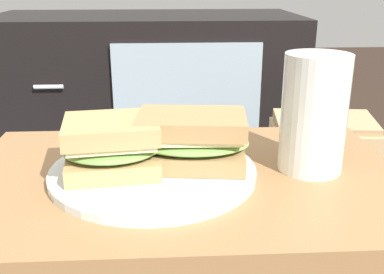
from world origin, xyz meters
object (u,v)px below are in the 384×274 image
at_px(plate, 153,171).
at_px(tv_cabinet, 149,104).
at_px(paper_bag, 317,199).
at_px(sandwich_front, 112,146).
at_px(beer_glass, 314,115).
at_px(sandwich_back, 191,140).

bearing_deg(plate, tv_cabinet, 92.55).
relative_size(plate, paper_bag, 0.65).
bearing_deg(paper_bag, sandwich_front, -134.71).
xyz_separation_m(sandwich_front, paper_bag, (0.42, 0.42, -0.31)).
relative_size(sandwich_front, beer_glass, 0.88).
distance_m(tv_cabinet, sandwich_front, 0.98).
distance_m(plate, sandwich_front, 0.06).
relative_size(tv_cabinet, sandwich_front, 7.28).
bearing_deg(sandwich_back, beer_glass, 0.26).
distance_m(tv_cabinet, plate, 0.96).
height_order(plate, sandwich_back, sandwich_back).
height_order(tv_cabinet, sandwich_front, tv_cabinet).
xyz_separation_m(plate, paper_bag, (0.37, 0.42, -0.27)).
bearing_deg(tv_cabinet, sandwich_back, -84.46).
height_order(beer_glass, paper_bag, beer_glass).
height_order(sandwich_back, paper_bag, sandwich_back).
distance_m(plate, paper_bag, 0.62).
xyz_separation_m(plate, beer_glass, (0.20, 0.01, 0.07)).
distance_m(sandwich_back, paper_bag, 0.60).
relative_size(plate, sandwich_back, 1.68).
height_order(sandwich_front, beer_glass, beer_glass).
distance_m(sandwich_front, paper_bag, 0.67).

